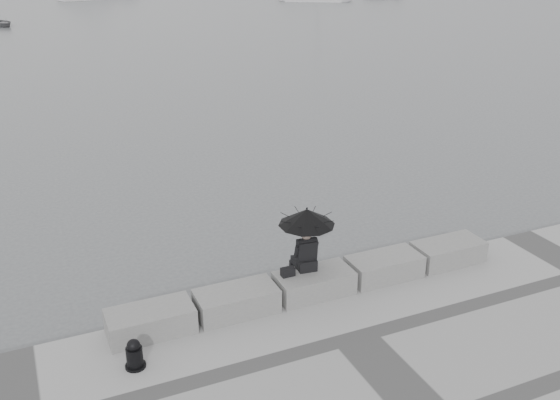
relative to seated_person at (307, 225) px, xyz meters
name	(u,v)px	position (x,y,z in m)	size (l,w,h in m)	color
ground	(304,304)	(0.09, 0.25, -2.00)	(360.00, 360.00, 0.00)	#4E5154
stone_block_far_left	(151,321)	(-3.31, -0.20, -1.25)	(1.60, 0.80, 0.50)	slate
stone_block_left	(236,301)	(-1.61, -0.20, -1.25)	(1.60, 0.80, 0.50)	slate
stone_block_centre	(314,283)	(0.09, -0.20, -1.25)	(1.60, 0.80, 0.50)	slate
stone_block_right	(384,267)	(1.79, -0.20, -1.25)	(1.60, 0.80, 0.50)	slate
stone_block_far_right	(448,252)	(3.49, -0.20, -1.25)	(1.60, 0.80, 0.50)	slate
seated_person	(307,225)	(0.00, 0.00, 0.00)	(1.15, 1.15, 1.39)	black
bag	(288,272)	(-0.46, -0.10, -0.91)	(0.27, 0.16, 0.18)	black
mooring_bollard	(135,356)	(-3.80, -1.10, -1.27)	(0.36, 0.36, 0.56)	black
dinghy	(1,23)	(-4.58, 52.06, -1.72)	(3.34, 1.41, 0.57)	slate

